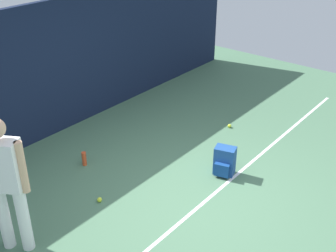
{
  "coord_description": "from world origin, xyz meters",
  "views": [
    {
      "loc": [
        -3.91,
        -2.78,
        3.68
      ],
      "look_at": [
        0.0,
        0.4,
        1.0
      ],
      "focal_mm": 46.33,
      "sensor_mm": 36.0,
      "label": 1
    }
  ],
  "objects_px": {
    "backpack": "(224,162)",
    "tennis_ball_near_player": "(230,126)",
    "water_bottle": "(84,159)",
    "tennis_player": "(6,179)",
    "tennis_ball_mid_court": "(100,200)"
  },
  "relations": [
    {
      "from": "water_bottle",
      "to": "tennis_player",
      "type": "bearing_deg",
      "value": -155.91
    },
    {
      "from": "tennis_player",
      "to": "tennis_ball_mid_court",
      "type": "distance_m",
      "value": 1.51
    },
    {
      "from": "tennis_player",
      "to": "water_bottle",
      "type": "relative_size",
      "value": 7.53
    },
    {
      "from": "tennis_player",
      "to": "water_bottle",
      "type": "distance_m",
      "value": 2.01
    },
    {
      "from": "tennis_player",
      "to": "tennis_ball_near_player",
      "type": "bearing_deg",
      "value": -124.99
    },
    {
      "from": "tennis_ball_near_player",
      "to": "water_bottle",
      "type": "distance_m",
      "value": 2.69
    },
    {
      "from": "water_bottle",
      "to": "tennis_ball_near_player",
      "type": "bearing_deg",
      "value": -23.74
    },
    {
      "from": "tennis_ball_near_player",
      "to": "water_bottle",
      "type": "height_order",
      "value": "water_bottle"
    },
    {
      "from": "tennis_player",
      "to": "tennis_ball_mid_court",
      "type": "height_order",
      "value": "tennis_player"
    },
    {
      "from": "tennis_ball_mid_court",
      "to": "tennis_player",
      "type": "bearing_deg",
      "value": 174.68
    },
    {
      "from": "backpack",
      "to": "tennis_ball_near_player",
      "type": "relative_size",
      "value": 6.67
    },
    {
      "from": "tennis_ball_near_player",
      "to": "tennis_ball_mid_court",
      "type": "bearing_deg",
      "value": 175.56
    },
    {
      "from": "backpack",
      "to": "water_bottle",
      "type": "xyz_separation_m",
      "value": [
        -1.16,
        1.8,
        -0.1
      ]
    },
    {
      "from": "backpack",
      "to": "tennis_player",
      "type": "bearing_deg",
      "value": -127.34
    },
    {
      "from": "backpack",
      "to": "tennis_ball_mid_court",
      "type": "height_order",
      "value": "backpack"
    }
  ]
}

